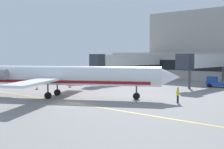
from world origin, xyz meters
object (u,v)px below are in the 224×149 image
Objects in this scene: regional_jet at (58,76)px; marshaller at (178,95)px; baggage_tug at (127,77)px; pushback_tractor at (216,82)px; belt_loader at (76,79)px.

regional_jet is 16.04m from marshaller.
regional_jet is at bearing -70.72° from baggage_tug.
marshaller reaches higher than pushback_tractor.
pushback_tractor is (10.40, 27.11, -2.07)m from regional_jet.
pushback_tractor is 26.19m from belt_loader.
marshaller is (4.06, -20.47, 0.10)m from pushback_tractor.
regional_jet reaches higher than belt_loader.
regional_jet is 14.80× the size of marshaller.
belt_loader reaches higher than marshaller.
marshaller is at bearing -15.37° from belt_loader.
belt_loader reaches higher than baggage_tug.
regional_jet is at bearing -48.75° from belt_loader.
marshaller is (26.73, -7.34, -0.03)m from belt_loader.
regional_jet reaches higher than marshaller.
baggage_tug is 19.41m from pushback_tractor.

